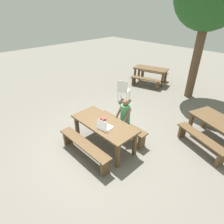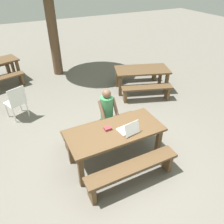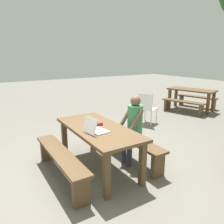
{
  "view_description": "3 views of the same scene",
  "coord_description": "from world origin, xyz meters",
  "px_view_note": "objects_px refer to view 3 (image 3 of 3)",
  "views": [
    {
      "loc": [
        3.11,
        -2.71,
        3.47
      ],
      "look_at": [
        0.06,
        0.25,
        1.02
      ],
      "focal_mm": 29.66,
      "sensor_mm": 36.0,
      "label": 1
    },
    {
      "loc": [
        -1.5,
        -2.89,
        3.37
      ],
      "look_at": [
        0.06,
        0.25,
        1.02
      ],
      "focal_mm": 34.82,
      "sensor_mm": 36.0,
      "label": 2
    },
    {
      "loc": [
        3.16,
        -1.68,
        1.96
      ],
      "look_at": [
        0.06,
        0.25,
        1.02
      ],
      "focal_mm": 35.06,
      "sensor_mm": 36.0,
      "label": 3
    }
  ],
  "objects_px": {
    "picnic_table_front": "(98,133)",
    "small_pouch": "(99,123)",
    "laptop": "(95,129)",
    "picnic_table_mid": "(191,93)",
    "person_seated": "(133,125)",
    "plastic_chair": "(147,108)"
  },
  "relations": [
    {
      "from": "small_pouch",
      "to": "person_seated",
      "type": "xyz_separation_m",
      "value": [
        0.27,
        0.56,
        -0.06
      ]
    },
    {
      "from": "picnic_table_front",
      "to": "laptop",
      "type": "bearing_deg",
      "value": -37.5
    },
    {
      "from": "plastic_chair",
      "to": "picnic_table_mid",
      "type": "distance_m",
      "value": 2.53
    },
    {
      "from": "laptop",
      "to": "person_seated",
      "type": "bearing_deg",
      "value": -93.65
    },
    {
      "from": "small_pouch",
      "to": "person_seated",
      "type": "height_order",
      "value": "person_seated"
    },
    {
      "from": "person_seated",
      "to": "picnic_table_mid",
      "type": "distance_m",
      "value": 4.83
    },
    {
      "from": "person_seated",
      "to": "picnic_table_mid",
      "type": "bearing_deg",
      "value": 116.72
    },
    {
      "from": "laptop",
      "to": "person_seated",
      "type": "xyz_separation_m",
      "value": [
        -0.06,
        0.8,
        -0.09
      ]
    },
    {
      "from": "small_pouch",
      "to": "plastic_chair",
      "type": "height_order",
      "value": "plastic_chair"
    },
    {
      "from": "plastic_chair",
      "to": "picnic_table_mid",
      "type": "height_order",
      "value": "plastic_chair"
    },
    {
      "from": "picnic_table_mid",
      "to": "laptop",
      "type": "bearing_deg",
      "value": -82.27
    },
    {
      "from": "person_seated",
      "to": "plastic_chair",
      "type": "height_order",
      "value": "person_seated"
    },
    {
      "from": "picnic_table_front",
      "to": "small_pouch",
      "type": "xyz_separation_m",
      "value": [
        -0.12,
        0.08,
        0.14
      ]
    },
    {
      "from": "picnic_table_front",
      "to": "person_seated",
      "type": "relative_size",
      "value": 1.47
    },
    {
      "from": "person_seated",
      "to": "picnic_table_mid",
      "type": "xyz_separation_m",
      "value": [
        -2.17,
        4.31,
        -0.1
      ]
    },
    {
      "from": "small_pouch",
      "to": "picnic_table_mid",
      "type": "bearing_deg",
      "value": 111.34
    },
    {
      "from": "picnic_table_front",
      "to": "plastic_chair",
      "type": "relative_size",
      "value": 2.04
    },
    {
      "from": "picnic_table_front",
      "to": "person_seated",
      "type": "distance_m",
      "value": 0.67
    },
    {
      "from": "picnic_table_mid",
      "to": "person_seated",
      "type": "bearing_deg",
      "value": -79.08
    },
    {
      "from": "laptop",
      "to": "picnic_table_front",
      "type": "bearing_deg",
      "value": -45.2
    },
    {
      "from": "laptop",
      "to": "small_pouch",
      "type": "xyz_separation_m",
      "value": [
        -0.32,
        0.24,
        -0.04
      ]
    },
    {
      "from": "picnic_table_mid",
      "to": "plastic_chair",
      "type": "bearing_deg",
      "value": -95.57
    }
  ]
}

